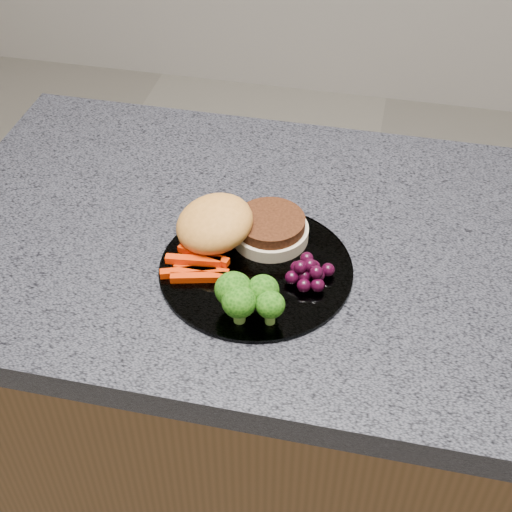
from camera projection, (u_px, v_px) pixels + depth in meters
The scene contains 7 objects.
island_cabinet at pixel (327, 437), 1.31m from camera, with size 1.20×0.60×0.86m, color brown.
countertop at pixel (349, 257), 1.01m from camera, with size 1.20×0.60×0.04m, color #43434C.
plate at pixel (256, 269), 0.95m from camera, with size 0.26×0.26×0.01m, color white.
burger at pixel (235, 228), 0.97m from camera, with size 0.21×0.17×0.06m.
carrot_sticks at pixel (198, 266), 0.94m from camera, with size 0.09×0.06×0.02m.
broccoli at pixel (248, 296), 0.87m from camera, with size 0.09×0.07×0.06m.
grape_bunch at pixel (309, 272), 0.93m from camera, with size 0.06×0.06×0.03m.
Camera 1 is at (0.03, -0.75, 1.56)m, focal length 50.00 mm.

